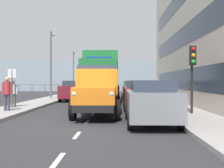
{
  "coord_description": "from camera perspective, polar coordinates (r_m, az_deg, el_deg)",
  "views": [
    {
      "loc": [
        -1.29,
        10.67,
        1.7
      ],
      "look_at": [
        -0.74,
        -12.77,
        1.43
      ],
      "focal_mm": 42.7,
      "sensor_mm": 36.0,
      "label": 1
    }
  ],
  "objects": [
    {
      "name": "pedestrian_strolling",
      "position": [
        17.03,
        -20.4,
        -1.49
      ],
      "size": [
        0.53,
        0.34,
        1.58
      ],
      "color": "#4C473D",
      "rests_on": "sidewalk_right"
    },
    {
      "name": "road_centreline_markings",
      "position": [
        21.0,
        -2.18,
        -3.98
      ],
      "size": [
        0.12,
        36.73,
        0.01
      ],
      "color": "silver",
      "rests_on": "ground_plane"
    },
    {
      "name": "street_sign",
      "position": [
        16.58,
        -20.6,
        0.56
      ],
      "size": [
        0.5,
        0.07,
        2.25
      ],
      "color": "#4C4C4C",
      "rests_on": "sidewalk_right"
    },
    {
      "name": "car_red_kerbside_1",
      "position": [
        15.98,
        5.89,
        -2.23
      ],
      "size": [
        1.91,
        4.45,
        1.72
      ],
      "color": "#B21E1E",
      "rests_on": "ground_plane"
    },
    {
      "name": "car_silver_kerbside_3",
      "position": [
        26.21,
        4.12,
        -1.11
      ],
      "size": [
        1.85,
        4.19,
        1.72
      ],
      "color": "#B7BABF",
      "rests_on": "ground_plane"
    },
    {
      "name": "lamp_post_promenade",
      "position": [
        24.78,
        -12.87,
        5.41
      ],
      "size": [
        0.32,
        1.14,
        6.01
      ],
      "color": "#59595B",
      "rests_on": "sidewalk_right"
    },
    {
      "name": "sidewalk_left",
      "position": [
        21.42,
        10.41,
        -3.71
      ],
      "size": [
        2.3,
        40.26,
        0.15
      ],
      "primitive_type": "cube",
      "color": "#9E9993",
      "rests_on": "ground_plane"
    },
    {
      "name": "car_grey_kerbside_near",
      "position": [
        10.49,
        8.29,
        -3.74
      ],
      "size": [
        1.91,
        4.1,
        1.72
      ],
      "color": "slate",
      "rests_on": "ground_plane"
    },
    {
      "name": "traffic_light_near",
      "position": [
        13.2,
        16.85,
        3.99
      ],
      "size": [
        0.28,
        0.41,
        3.2
      ],
      "color": "black",
      "rests_on": "sidewalk_left"
    },
    {
      "name": "car_black_oppositeside_2",
      "position": [
        33.39,
        -5.27,
        -0.73
      ],
      "size": [
        1.94,
        4.61,
        1.72
      ],
      "color": "black",
      "rests_on": "ground_plane"
    },
    {
      "name": "sea_horizon",
      "position": [
        44.25,
        -0.32,
        1.68
      ],
      "size": [
        80.0,
        0.8,
        5.0
      ],
      "primitive_type": "cube",
      "color": "#84939E",
      "rests_on": "ground_plane"
    },
    {
      "name": "sidewalk_right",
      "position": [
        21.98,
        -14.39,
        -3.61
      ],
      "size": [
        2.3,
        40.26,
        0.15
      ],
      "primitive_type": "cube",
      "color": "#9E9993",
      "rests_on": "ground_plane"
    },
    {
      "name": "ground_plane",
      "position": [
        21.2,
        -2.15,
        -3.95
      ],
      "size": [
        80.0,
        80.0,
        0.0
      ],
      "primitive_type": "plane",
      "color": "#2D2D30"
    },
    {
      "name": "car_maroon_oppositeside_0",
      "position": [
        22.81,
        -8.37,
        -1.38
      ],
      "size": [
        1.83,
        4.02,
        1.72
      ],
      "color": "maroon",
      "rests_on": "ground_plane"
    },
    {
      "name": "lamp_post_far",
      "position": [
        36.59,
        -8.21,
        3.53
      ],
      "size": [
        0.32,
        1.14,
        5.6
      ],
      "color": "#59595B",
      "rests_on": "sidewalk_right"
    },
    {
      "name": "car_teal_kerbside_2",
      "position": [
        21.44,
        4.73,
        -1.51
      ],
      "size": [
        1.81,
        3.88,
        1.72
      ],
      "color": "#1E6670",
      "rests_on": "ground_plane"
    },
    {
      "name": "truck_vintage_orange",
      "position": [
        12.74,
        -3.12,
        -1.69
      ],
      "size": [
        2.17,
        5.64,
        2.43
      ],
      "color": "black",
      "rests_on": "ground_plane"
    },
    {
      "name": "pedestrian_by_lamp",
      "position": [
        14.88,
        -21.56,
        -1.33
      ],
      "size": [
        0.53,
        0.34,
        1.77
      ],
      "color": "#383342",
      "rests_on": "sidewalk_right"
    },
    {
      "name": "car_white_oppositeside_1",
      "position": [
        27.81,
        -6.61,
        -1.01
      ],
      "size": [
        1.86,
        3.95,
        1.72
      ],
      "color": "white",
      "rests_on": "ground_plane"
    },
    {
      "name": "lorry_cargo_green",
      "position": [
        20.55,
        -2.22,
        1.7
      ],
      "size": [
        2.58,
        8.2,
        3.87
      ],
      "color": "#1E7033",
      "rests_on": "ground_plane"
    },
    {
      "name": "seawall_railing",
      "position": [
        40.65,
        -0.47,
        -0.46
      ],
      "size": [
        28.08,
        0.08,
        1.2
      ],
      "color": "#4C5156",
      "rests_on": "ground_plane"
    }
  ]
}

